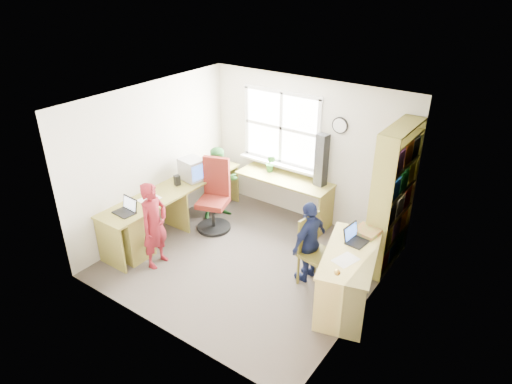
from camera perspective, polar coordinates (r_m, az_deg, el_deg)
room at (r=6.27m, az=-0.73°, el=0.82°), size 3.64×3.44×2.44m
l_desk at (r=7.15m, az=-11.10°, el=-3.09°), size 2.38×2.95×0.75m
right_desk at (r=5.90m, az=11.60°, el=-9.10°), size 0.94×1.46×0.77m
bookshelf at (r=6.59m, az=16.65°, el=-1.11°), size 0.30×1.02×2.10m
swivel_chair at (r=7.44m, az=-5.20°, el=-0.89°), size 0.70×0.70×1.19m
wooden_chair at (r=6.19m, az=7.30°, el=-7.05°), size 0.50×0.50×0.99m
crt_monitor at (r=7.52m, az=-7.96°, el=2.84°), size 0.42×0.39×0.37m
laptop_left at (r=6.79m, az=-15.88°, el=-2.05°), size 0.32×0.28×0.21m
laptop_right at (r=5.98m, az=12.26°, el=-5.58°), size 0.29×0.33×0.21m
speaker_a at (r=7.41m, az=-9.83°, el=1.46°), size 0.11×0.11×0.17m
speaker_b at (r=7.77m, az=-6.81°, el=3.02°), size 0.12×0.12×0.20m
cd_tower at (r=7.24m, az=8.19°, el=3.96°), size 0.20×0.18×0.86m
game_box at (r=6.18m, az=13.71°, el=-4.79°), size 0.34×0.34×0.06m
paper_a at (r=7.09m, az=-13.20°, el=-0.85°), size 0.27×0.35×0.00m
paper_b at (r=5.63m, az=11.14°, el=-8.33°), size 0.29×0.35×0.00m
potted_plant at (r=7.74m, az=1.85°, el=3.57°), size 0.18×0.15×0.31m
person_red at (r=6.60m, az=-12.60°, el=-4.07°), size 0.35×0.50×1.30m
person_green at (r=7.70m, az=-4.50°, el=1.11°), size 0.71×0.77×1.26m
person_navy at (r=6.23m, az=6.65°, el=-6.14°), size 0.36×0.72×1.19m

